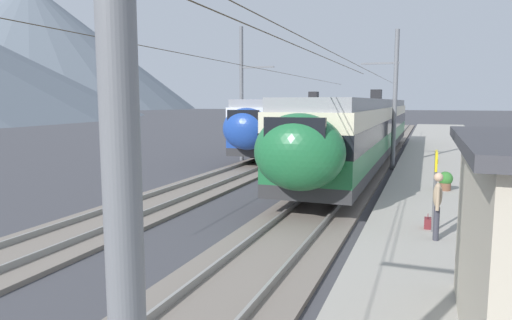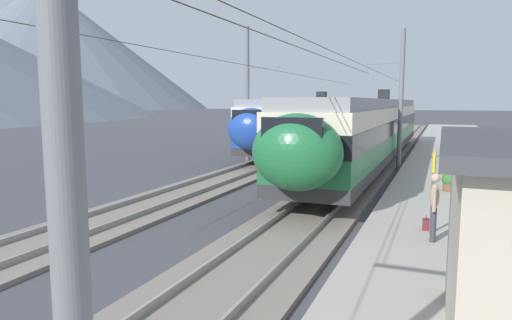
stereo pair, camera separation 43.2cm
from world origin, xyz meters
name	(u,v)px [view 1 (the left image)]	position (x,y,z in m)	size (l,w,h in m)	color
ground_plane	(337,213)	(0.00, 0.00, 0.00)	(400.00, 400.00, 0.00)	#424247
platform_slab	(483,221)	(0.00, -4.42, 0.15)	(120.00, 6.44, 0.29)	#A39E93
track_near	(316,209)	(0.00, 0.72, 0.07)	(120.00, 3.00, 0.28)	slate
track_far	(173,197)	(0.00, 6.34, 0.07)	(120.00, 3.00, 0.28)	slate
train_near_platform	(366,127)	(12.69, 0.72, 2.23)	(31.56, 2.97, 4.27)	#2D2D30
train_far_track	(301,122)	(18.81, 6.34, 2.22)	(23.83, 2.97, 4.27)	#2D2D30
catenary_mast_west	(100,100)	(-12.71, -0.84, 3.73)	(47.36, 2.01, 7.09)	slate
catenary_mast_mid	(392,97)	(10.98, -0.85, 3.96)	(47.36, 2.01, 7.54)	slate
catenary_mast_far_side	(244,92)	(11.78, 8.18, 4.30)	(47.36, 2.29, 8.32)	slate
platform_sign	(436,173)	(-2.31, -2.96, 1.87)	(0.70, 0.08, 2.15)	#59595B
passenger_walking	(437,202)	(-3.02, -3.02, 1.24)	(0.53, 0.22, 1.69)	#383842
handbag_beside_passenger	(428,223)	(-2.01, -2.83, 0.44)	(0.32, 0.18, 0.41)	maroon
potted_plant_platform_edge	(445,180)	(3.97, -3.45, 0.70)	(0.55, 0.55, 0.74)	brown
mountain_right_ridge	(32,46)	(175.91, 196.78, 33.08)	(171.95, 171.95, 66.17)	slate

